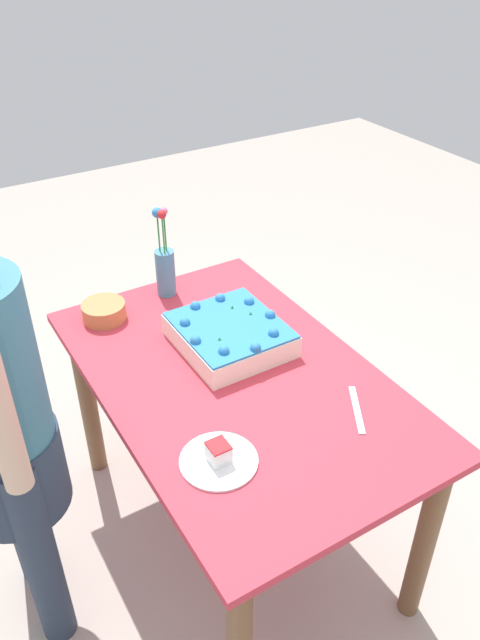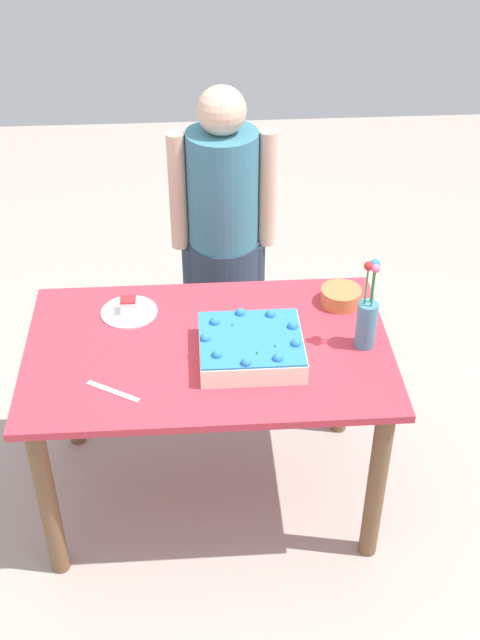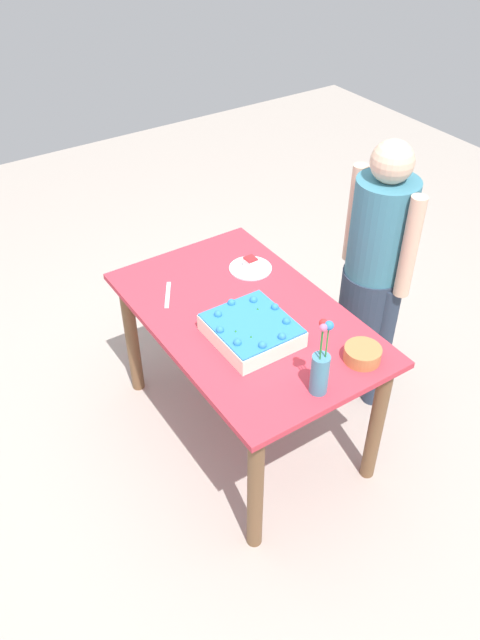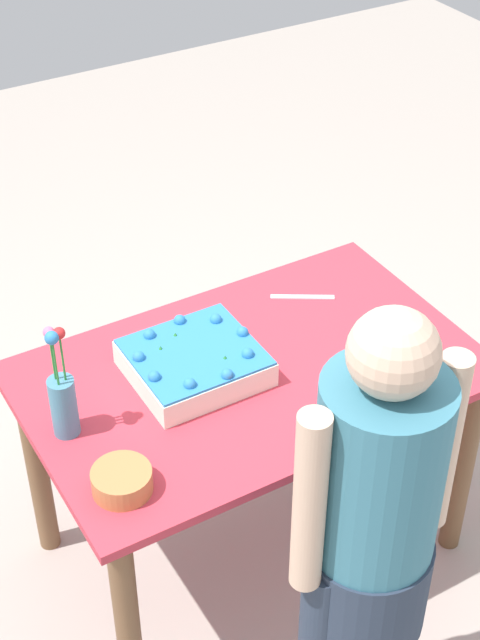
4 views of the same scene
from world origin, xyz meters
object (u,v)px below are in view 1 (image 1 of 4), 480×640
Objects in this scene: cake_knife at (357,409)px; fruit_bowl at (104,311)px; sheet_cake at (230,334)px; serving_plate_with_slice at (219,458)px; flower_vase at (165,266)px.

fruit_bowl reaches higher than cake_knife.
sheet_cake is 0.54m from serving_plate_with_slice.
fruit_bowl is (-0.38, -0.31, -0.01)m from sheet_cake.
fruit_bowl is at bearing -140.48° from sheet_cake.
fruit_bowl is at bearing -81.31° from flower_vase.
fruit_bowl is (-0.86, -0.47, 0.03)m from cake_knife.
sheet_cake is at bearing -130.40° from cake_knife.
sheet_cake is 1.69× the size of serving_plate_with_slice.
serving_plate_with_slice is at bearing -33.63° from sheet_cake.
sheet_cake reaches higher than serving_plate_with_slice.
flower_vase is (-0.42, -0.04, 0.07)m from sheet_cake.
serving_plate_with_slice is 1.38× the size of fruit_bowl.
cake_knife is 0.58× the size of flower_vase.
cake_knife is 0.93m from flower_vase.
serving_plate_with_slice is 0.46m from cake_knife.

